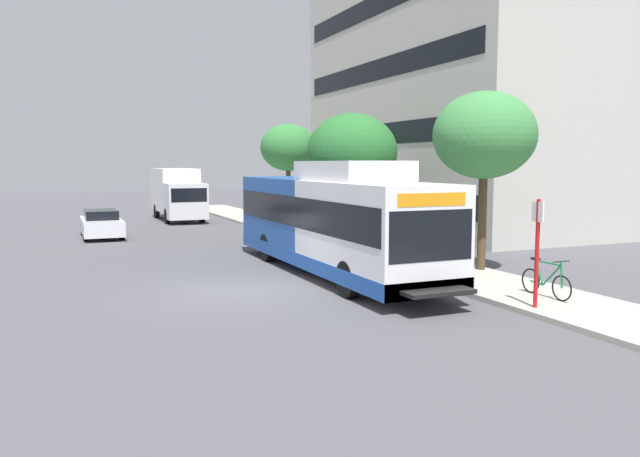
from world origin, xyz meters
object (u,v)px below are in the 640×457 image
object	(u,v)px
bicycle_parked	(546,281)
street_tree_far_block	(288,148)
street_tree_mid_block	(352,152)
parked_car_far_lane	(101,224)
box_truck_background	(177,193)
transit_bus	(332,222)
bus_stop_sign_pole	(537,245)
street_tree_near_stop	(484,136)

from	to	relation	value
bicycle_parked	street_tree_far_block	distance (m)	22.41
street_tree_mid_block	street_tree_far_block	world-z (taller)	street_tree_far_block
bicycle_parked	parked_car_far_lane	size ratio (longest dim) A/B	0.39
street_tree_far_block	box_truck_background	bearing A→B (deg)	135.99
street_tree_far_block	box_truck_background	xyz separation A→B (m)	(-5.50, 5.31, -2.74)
bicycle_parked	parked_car_far_lane	distance (m)	21.71
street_tree_mid_block	parked_car_far_lane	bearing A→B (deg)	146.18
transit_bus	bus_stop_sign_pole	bearing A→B (deg)	-71.77
box_truck_background	street_tree_far_block	bearing A→B (deg)	-44.01
bicycle_parked	street_tree_far_block	world-z (taller)	street_tree_far_block
street_tree_far_block	transit_bus	bearing A→B (deg)	-105.49
transit_bus	parked_car_far_lane	world-z (taller)	transit_bus
street_tree_far_block	box_truck_background	size ratio (longest dim) A/B	0.82
street_tree_mid_block	box_truck_background	bearing A→B (deg)	109.05
bus_stop_sign_pole	street_tree_far_block	xyz separation A→B (m)	(2.19, 22.82, 2.83)
transit_bus	street_tree_far_block	bearing A→B (deg)	74.51
bus_stop_sign_pole	parked_car_far_lane	distance (m)	22.01
bus_stop_sign_pole	street_tree_far_block	distance (m)	23.10
transit_bus	box_truck_background	distance (m)	21.34
street_tree_near_stop	bus_stop_sign_pole	bearing A→B (deg)	-114.26
transit_bus	street_tree_mid_block	bearing A→B (deg)	59.13
bus_stop_sign_pole	street_tree_far_block	world-z (taller)	street_tree_far_block
bus_stop_sign_pole	street_tree_mid_block	size ratio (longest dim) A/B	0.46
box_truck_background	transit_bus	bearing A→B (deg)	-87.15
parked_car_far_lane	box_truck_background	xyz separation A→B (m)	(5.12, 7.82, 1.08)
bus_stop_sign_pole	bicycle_parked	world-z (taller)	bus_stop_sign_pole
street_tree_near_stop	street_tree_mid_block	distance (m)	8.62
bicycle_parked	transit_bus	bearing A→B (deg)	118.80
parked_car_far_lane	street_tree_near_stop	bearing A→B (deg)	-55.41
street_tree_far_block	parked_car_far_lane	size ratio (longest dim) A/B	1.27
bus_stop_sign_pole	box_truck_background	xyz separation A→B (m)	(-3.30, 28.13, 0.09)
street_tree_mid_block	street_tree_far_block	size ratio (longest dim) A/B	0.98
bus_stop_sign_pole	street_tree_near_stop	world-z (taller)	street_tree_near_stop
street_tree_far_block	street_tree_near_stop	bearing A→B (deg)	-89.96
transit_bus	box_truck_background	xyz separation A→B (m)	(-1.06, 21.32, 0.04)
bus_stop_sign_pole	street_tree_near_stop	distance (m)	6.06
street_tree_near_stop	box_truck_background	world-z (taller)	street_tree_near_stop
bus_stop_sign_pole	box_truck_background	size ratio (longest dim) A/B	0.37
street_tree_mid_block	street_tree_near_stop	bearing A→B (deg)	-86.97
transit_bus	street_tree_near_stop	size ratio (longest dim) A/B	2.14
street_tree_mid_block	street_tree_far_block	distance (m)	9.35
street_tree_near_stop	parked_car_far_lane	bearing A→B (deg)	124.59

